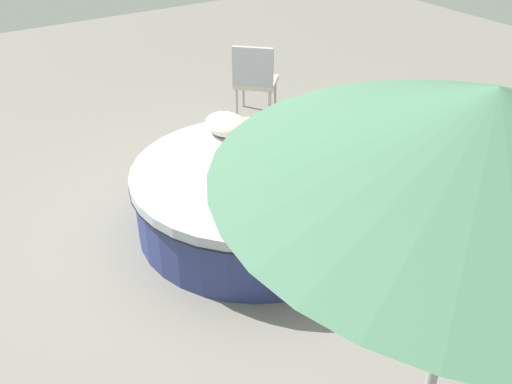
{
  "coord_description": "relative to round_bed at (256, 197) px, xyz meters",
  "views": [
    {
      "loc": [
        3.81,
        -2.48,
        3.17
      ],
      "look_at": [
        0.0,
        0.0,
        0.37
      ],
      "focal_mm": 40.47,
      "sensor_mm": 36.0,
      "label": 1
    }
  ],
  "objects": [
    {
      "name": "round_bed",
      "position": [
        0.0,
        0.0,
        0.0
      ],
      "size": [
        2.29,
        2.29,
        0.62
      ],
      "color": "navy",
      "rests_on": "ground_plane"
    },
    {
      "name": "throw_pillow_1",
      "position": [
        -0.38,
        0.67,
        0.4
      ],
      "size": [
        0.49,
        0.3,
        0.19
      ],
      "primitive_type": "ellipsoid",
      "color": "beige",
      "rests_on": "round_bed"
    },
    {
      "name": "throw_pillow_0",
      "position": [
        0.28,
        0.75,
        0.38
      ],
      "size": [
        0.5,
        0.31,
        0.15
      ],
      "primitive_type": "ellipsoid",
      "color": "beige",
      "rests_on": "round_bed"
    },
    {
      "name": "ground_plane",
      "position": [
        0.0,
        0.0,
        -0.32
      ],
      "size": [
        16.0,
        16.0,
        0.0
      ],
      "primitive_type": "plane",
      "color": "gray"
    },
    {
      "name": "side_table",
      "position": [
        -0.3,
        1.87,
        -0.11
      ],
      "size": [
        0.47,
        0.47,
        0.41
      ],
      "primitive_type": "cylinder",
      "color": "#997A56",
      "rests_on": "ground_plane"
    },
    {
      "name": "patio_umbrella",
      "position": [
        2.78,
        -0.88,
        1.98
      ],
      "size": [
        1.9,
        1.9,
        2.5
      ],
      "color": "#262628",
      "rests_on": "ground_plane"
    },
    {
      "name": "patio_chair",
      "position": [
        -2.13,
        1.37,
        0.24
      ],
      "size": [
        0.72,
        0.72,
        0.98
      ],
      "rotation": [
        0.0,
        0.0,
        0.8
      ],
      "color": "#B7B7BC",
      "rests_on": "ground_plane"
    },
    {
      "name": "throw_pillow_2",
      "position": [
        -0.79,
        0.15,
        0.4
      ],
      "size": [
        0.5,
        0.4,
        0.19
      ],
      "primitive_type": "ellipsoid",
      "color": "beige",
      "rests_on": "round_bed"
    }
  ]
}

